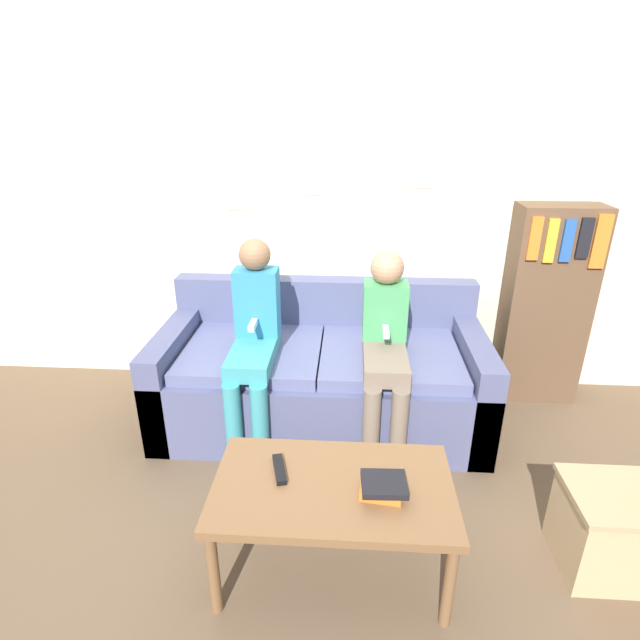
{
  "coord_description": "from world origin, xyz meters",
  "views": [
    {
      "loc": [
        0.16,
        -2.08,
        1.78
      ],
      "look_at": [
        0.0,
        0.42,
        0.71
      ],
      "focal_mm": 28.0,
      "sensor_mm": 36.0,
      "label": 1
    }
  ],
  "objects_px": {
    "couch": "(321,377)",
    "storage_box": "(615,530)",
    "coffee_table": "(333,494)",
    "person_left": "(254,335)",
    "tv_remote": "(279,469)",
    "person_right": "(385,343)",
    "bookshelf": "(546,305)"
  },
  "relations": [
    {
      "from": "couch",
      "to": "coffee_table",
      "type": "bearing_deg",
      "value": -84.12
    },
    {
      "from": "person_left",
      "to": "tv_remote",
      "type": "bearing_deg",
      "value": -73.35
    },
    {
      "from": "person_left",
      "to": "coffee_table",
      "type": "bearing_deg",
      "value": -62.4
    },
    {
      "from": "person_left",
      "to": "person_right",
      "type": "relative_size",
      "value": 1.05
    },
    {
      "from": "couch",
      "to": "storage_box",
      "type": "height_order",
      "value": "couch"
    },
    {
      "from": "coffee_table",
      "to": "person_left",
      "type": "bearing_deg",
      "value": 117.6
    },
    {
      "from": "couch",
      "to": "tv_remote",
      "type": "bearing_deg",
      "value": -95.86
    },
    {
      "from": "coffee_table",
      "to": "storage_box",
      "type": "distance_m",
      "value": 1.17
    },
    {
      "from": "person_left",
      "to": "couch",
      "type": "bearing_deg",
      "value": 29.09
    },
    {
      "from": "couch",
      "to": "coffee_table",
      "type": "distance_m",
      "value": 1.11
    },
    {
      "from": "couch",
      "to": "person_right",
      "type": "bearing_deg",
      "value": -29.91
    },
    {
      "from": "coffee_table",
      "to": "storage_box",
      "type": "relative_size",
      "value": 2.22
    },
    {
      "from": "couch",
      "to": "storage_box",
      "type": "xyz_separation_m",
      "value": [
        1.27,
        -1.02,
        -0.09
      ]
    },
    {
      "from": "bookshelf",
      "to": "couch",
      "type": "bearing_deg",
      "value": -165.23
    },
    {
      "from": "tv_remote",
      "to": "storage_box",
      "type": "distance_m",
      "value": 1.39
    },
    {
      "from": "person_left",
      "to": "tv_remote",
      "type": "distance_m",
      "value": 0.9
    },
    {
      "from": "coffee_table",
      "to": "tv_remote",
      "type": "bearing_deg",
      "value": 164.49
    },
    {
      "from": "tv_remote",
      "to": "bookshelf",
      "type": "height_order",
      "value": "bookshelf"
    },
    {
      "from": "coffee_table",
      "to": "person_right",
      "type": "bearing_deg",
      "value": 74.81
    },
    {
      "from": "person_left",
      "to": "bookshelf",
      "type": "relative_size",
      "value": 0.9
    },
    {
      "from": "person_left",
      "to": "tv_remote",
      "type": "height_order",
      "value": "person_left"
    },
    {
      "from": "person_right",
      "to": "couch",
      "type": "bearing_deg",
      "value": 150.09
    },
    {
      "from": "couch",
      "to": "storage_box",
      "type": "distance_m",
      "value": 1.63
    },
    {
      "from": "person_right",
      "to": "bookshelf",
      "type": "height_order",
      "value": "bookshelf"
    },
    {
      "from": "person_right",
      "to": "storage_box",
      "type": "distance_m",
      "value": 1.3
    },
    {
      "from": "bookshelf",
      "to": "tv_remote",
      "type": "bearing_deg",
      "value": -136.87
    },
    {
      "from": "person_left",
      "to": "tv_remote",
      "type": "relative_size",
      "value": 6.54
    },
    {
      "from": "couch",
      "to": "tv_remote",
      "type": "xyz_separation_m",
      "value": [
        -0.11,
        -1.04,
        0.16
      ]
    },
    {
      "from": "couch",
      "to": "person_left",
      "type": "bearing_deg",
      "value": -150.91
    },
    {
      "from": "coffee_table",
      "to": "tv_remote",
      "type": "xyz_separation_m",
      "value": [
        -0.22,
        0.06,
        0.06
      ]
    },
    {
      "from": "person_right",
      "to": "storage_box",
      "type": "bearing_deg",
      "value": -41.98
    },
    {
      "from": "tv_remote",
      "to": "storage_box",
      "type": "relative_size",
      "value": 0.41
    }
  ]
}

